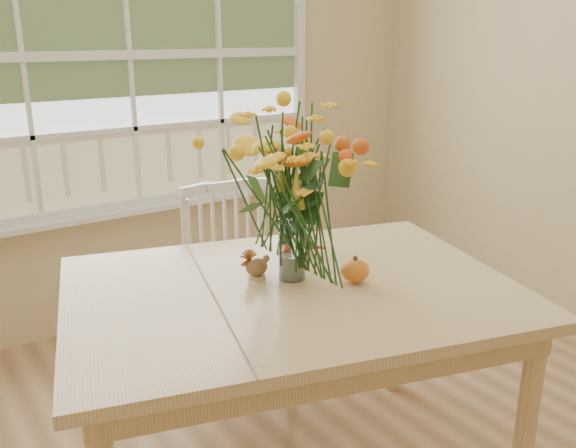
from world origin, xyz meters
TOP-DOWN VIEW (x-y plane):
  - wall_back at (0.00, 2.25)m, footprint 4.00×0.02m
  - window at (0.00, 2.21)m, footprint 2.42×0.12m
  - dining_table at (-0.11, 0.51)m, footprint 1.77×1.47m
  - windsor_chair at (0.10, 1.30)m, footprint 0.50×0.48m
  - flower_vase at (-0.07, 0.57)m, footprint 0.46×0.46m
  - pumpkin at (0.09, 0.41)m, footprint 0.10×0.10m
  - turkey_figurine at (-0.17, 0.64)m, footprint 0.09×0.07m
  - dark_gourd at (0.11, 0.76)m, footprint 0.13×0.12m

SIDE VIEW (x-z plane):
  - windsor_chair at x=0.10m, z-range 0.06..1.02m
  - dining_table at x=-0.11m, z-range 0.32..1.14m
  - dark_gourd at x=0.11m, z-range 0.82..0.89m
  - pumpkin at x=0.09m, z-range 0.82..0.90m
  - turkey_figurine at x=-0.17m, z-range 0.81..0.91m
  - flower_vase at x=-0.07m, z-range 0.88..1.42m
  - wall_back at x=0.00m, z-range 0.00..2.70m
  - window at x=0.00m, z-range 0.66..2.40m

